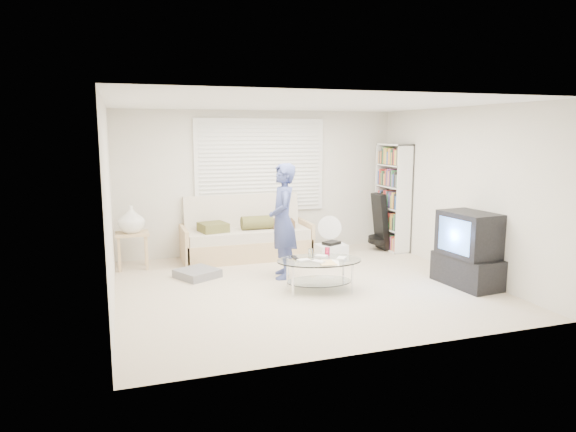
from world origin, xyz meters
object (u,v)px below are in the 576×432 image
object	(u,v)px
futon_sofa	(246,238)
coffee_table	(320,266)
tv_unit	(468,250)
bookshelf	(393,197)

from	to	relation	value
futon_sofa	coffee_table	world-z (taller)	futon_sofa
tv_unit	bookshelf	bearing A→B (deg)	86.92
coffee_table	tv_unit	bearing A→B (deg)	-11.75
futon_sofa	bookshelf	distance (m)	2.75
bookshelf	tv_unit	bearing A→B (deg)	-93.08
futon_sofa	bookshelf	size ratio (longest dim) A/B	1.13
futon_sofa	bookshelf	bearing A→B (deg)	-4.63
futon_sofa	tv_unit	xyz separation A→B (m)	(2.55, -2.54, 0.16)
bookshelf	coffee_table	size ratio (longest dim) A/B	1.53
tv_unit	coffee_table	size ratio (longest dim) A/B	0.83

